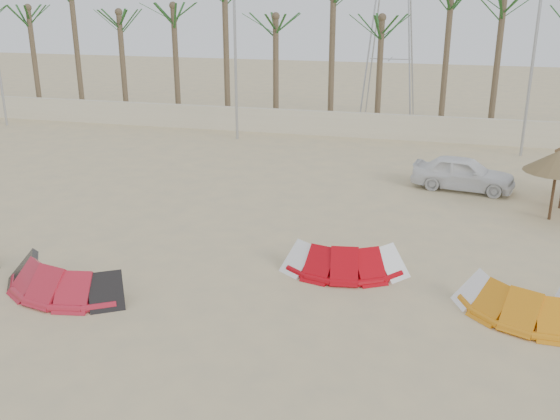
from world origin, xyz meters
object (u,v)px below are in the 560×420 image
(kite_red_mid, at_px, (69,273))
(kite_red_right, at_px, (346,255))
(car, at_px, (463,173))
(kite_orange, at_px, (526,298))
(parasol_mid, at_px, (558,161))

(kite_red_mid, xyz_separation_m, kite_red_right, (6.70, 2.97, -0.00))
(kite_red_right, xyz_separation_m, car, (3.19, 8.50, 0.24))
(kite_red_mid, distance_m, kite_orange, 11.31)
(kite_red_right, relative_size, kite_orange, 0.91)
(kite_orange, distance_m, car, 10.04)
(kite_red_mid, relative_size, kite_red_right, 1.12)
(kite_red_right, relative_size, car, 0.89)
(kite_orange, height_order, parasol_mid, parasol_mid)
(kite_red_mid, bearing_deg, kite_red_right, 23.88)
(parasol_mid, bearing_deg, kite_orange, -101.72)
(car, bearing_deg, kite_orange, -163.19)
(kite_red_mid, height_order, car, car)
(kite_red_right, relative_size, parasol_mid, 1.44)
(kite_orange, height_order, car, car)
(kite_red_mid, height_order, kite_orange, same)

